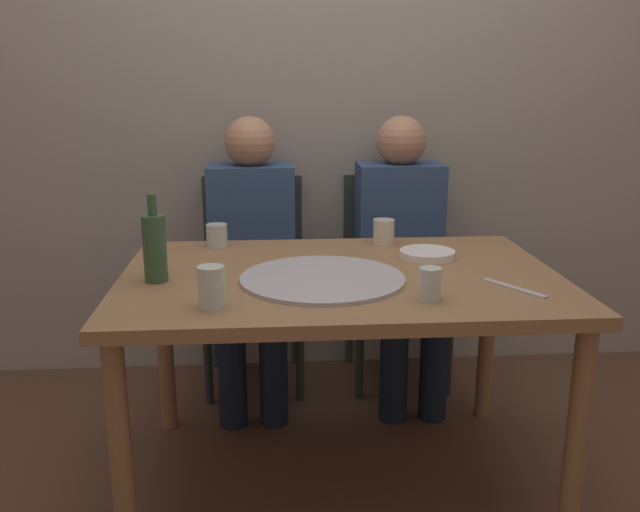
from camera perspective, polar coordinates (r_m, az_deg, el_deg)
name	(u,v)px	position (r m, az deg, el deg)	size (l,w,h in m)	color
ground_plane	(338,478)	(2.45, 1.55, -18.02)	(8.00, 8.00, 0.00)	#513828
back_wall	(317,82)	(3.09, -0.26, 14.29)	(6.00, 0.10, 2.60)	gray
dining_table	(340,297)	(2.17, 1.67, -3.45)	(1.37, 0.92, 0.73)	olive
pizza_tray	(322,278)	(2.06, 0.21, -1.89)	(0.50, 0.50, 0.01)	#ADADB2
wine_bottle	(155,247)	(2.09, -13.64, 0.75)	(0.07, 0.07, 0.27)	#2D5133
tumbler_near	(384,232)	(2.52, 5.34, 2.04)	(0.08, 0.08, 0.09)	beige
tumbler_far	(430,284)	(1.90, 9.17, -2.32)	(0.06, 0.06, 0.09)	#B7C6BC
wine_glass	(211,287)	(1.83, -9.07, -2.58)	(0.07, 0.07, 0.11)	#B7C6BC
short_glass	(217,235)	(2.49, -8.61, 1.71)	(0.08, 0.08, 0.08)	#B7C6BC
plate_stack	(427,254)	(2.35, 8.94, 0.16)	(0.19, 0.19, 0.03)	white
table_knife	(514,288)	(2.06, 15.91, -2.59)	(0.22, 0.02, 0.01)	#B7B7BC
chair_left	(253,267)	(3.02, -5.58, -0.89)	(0.44, 0.44, 0.90)	#2D3833
chair_right	(395,264)	(3.07, 6.28, -0.66)	(0.44, 0.44, 0.90)	#2D3833
guest_in_sweater	(252,247)	(2.84, -5.71, 0.76)	(0.36, 0.56, 1.17)	navy
guest_in_beanie	(402,244)	(2.90, 6.88, 0.98)	(0.36, 0.56, 1.17)	navy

